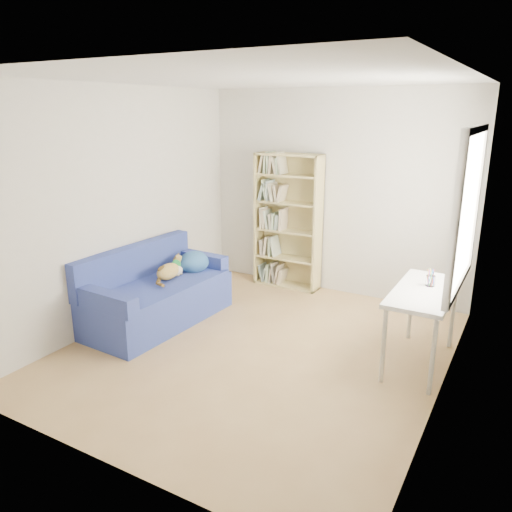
# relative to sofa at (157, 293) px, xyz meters

# --- Properties ---
(ground) EXTENTS (4.00, 4.00, 0.00)m
(ground) POSITION_rel_sofa_xyz_m (1.36, -0.06, -0.33)
(ground) COLOR #AC824D
(ground) RESTS_ON ground
(room_shell) EXTENTS (3.54, 4.04, 2.62)m
(room_shell) POSITION_rel_sofa_xyz_m (1.46, -0.02, 1.31)
(room_shell) COLOR silver
(room_shell) RESTS_ON ground
(sofa) EXTENTS (0.92, 1.78, 0.86)m
(sofa) POSITION_rel_sofa_xyz_m (0.00, 0.00, 0.00)
(sofa) COLOR navy
(sofa) RESTS_ON ground
(bookshelf) EXTENTS (0.90, 0.28, 1.79)m
(bookshelf) POSITION_rel_sofa_xyz_m (0.77, 1.79, 0.50)
(bookshelf) COLOR tan
(bookshelf) RESTS_ON ground
(desk) EXTENTS (0.52, 1.13, 0.75)m
(desk) POSITION_rel_sofa_xyz_m (2.83, 0.44, 0.34)
(desk) COLOR white
(desk) RESTS_ON ground
(pen_cup) EXTENTS (0.09, 0.09, 0.17)m
(pen_cup) POSITION_rel_sofa_xyz_m (2.85, 0.57, 0.49)
(pen_cup) COLOR white
(pen_cup) RESTS_ON desk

